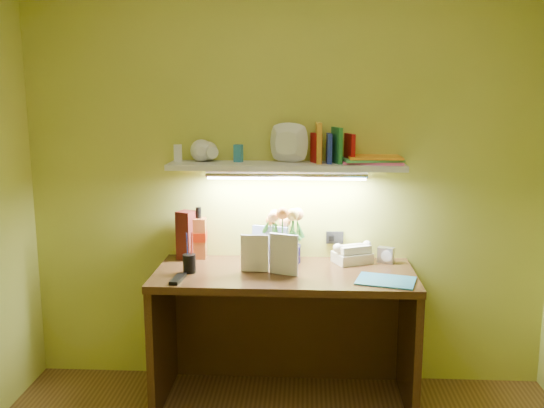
# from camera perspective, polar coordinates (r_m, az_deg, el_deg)

# --- Properties ---
(desk) EXTENTS (1.40, 0.60, 0.75)m
(desk) POSITION_cam_1_polar(r_m,az_deg,el_deg) (3.41, 1.17, -12.38)
(desk) COLOR #331C0E
(desk) RESTS_ON ground
(flower_bouquet) EXTENTS (0.28, 0.28, 0.34)m
(flower_bouquet) POSITION_cam_1_polar(r_m,az_deg,el_deg) (3.42, 1.14, -2.74)
(flower_bouquet) COLOR #0C0937
(flower_bouquet) RESTS_ON desk
(telephone) EXTENTS (0.24, 0.22, 0.12)m
(telephone) POSITION_cam_1_polar(r_m,az_deg,el_deg) (3.46, 7.57, -4.53)
(telephone) COLOR #F4EFCD
(telephone) RESTS_ON desk
(desk_clock) EXTENTS (0.10, 0.08, 0.09)m
(desk_clock) POSITION_cam_1_polar(r_m,az_deg,el_deg) (3.49, 10.67, -4.74)
(desk_clock) COLOR #B5B5BA
(desk_clock) RESTS_ON desk
(whisky_bottle) EXTENTS (0.08, 0.08, 0.30)m
(whisky_bottle) POSITION_cam_1_polar(r_m,az_deg,el_deg) (3.52, -6.88, -2.70)
(whisky_bottle) COLOR #B45624
(whisky_bottle) RESTS_ON desk
(whisky_box) EXTENTS (0.12, 0.12, 0.28)m
(whisky_box) POSITION_cam_1_polar(r_m,az_deg,el_deg) (3.52, -8.04, -2.92)
(whisky_box) COLOR #511711
(whisky_box) RESTS_ON desk
(pen_cup) EXTENTS (0.09, 0.09, 0.17)m
(pen_cup) POSITION_cam_1_polar(r_m,az_deg,el_deg) (3.27, -7.80, -4.99)
(pen_cup) COLOR black
(pen_cup) RESTS_ON desk
(art_card) EXTENTS (0.21, 0.09, 0.20)m
(art_card) POSITION_cam_1_polar(r_m,az_deg,el_deg) (3.44, -0.22, -3.79)
(art_card) COLOR silver
(art_card) RESTS_ON desk
(tv_remote) EXTENTS (0.06, 0.17, 0.02)m
(tv_remote) POSITION_cam_1_polar(r_m,az_deg,el_deg) (3.17, -8.85, -6.97)
(tv_remote) COLOR black
(tv_remote) RESTS_ON desk
(blue_folder) EXTENTS (0.34, 0.28, 0.01)m
(blue_folder) POSITION_cam_1_polar(r_m,az_deg,el_deg) (3.17, 10.67, -7.11)
(blue_folder) COLOR teal
(blue_folder) RESTS_ON desk
(desk_book_a) EXTENTS (0.15, 0.03, 0.20)m
(desk_book_a) POSITION_cam_1_polar(r_m,az_deg,el_deg) (3.26, -2.97, -4.63)
(desk_book_a) COLOR white
(desk_book_a) RESTS_ON desk
(desk_book_b) EXTENTS (0.16, 0.08, 0.22)m
(desk_book_b) POSITION_cam_1_polar(r_m,az_deg,el_deg) (3.23, -0.22, -4.61)
(desk_book_b) COLOR white
(desk_book_b) RESTS_ON desk
(wall_shelf) EXTENTS (1.30, 0.32, 0.25)m
(wall_shelf) POSITION_cam_1_polar(r_m,az_deg,el_deg) (3.34, 1.77, 4.17)
(wall_shelf) COLOR white
(wall_shelf) RESTS_ON ground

